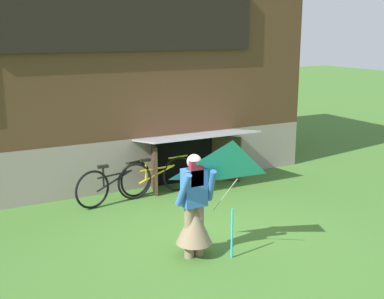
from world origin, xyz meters
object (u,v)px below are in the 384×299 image
(person, at_px, (194,215))
(bicycle_yellow, at_px, (157,177))
(bicycle_black, at_px, (115,183))
(kite, at_px, (232,176))

(person, bearing_deg, bicycle_yellow, 84.45)
(person, relative_size, bicycle_black, 0.92)
(bicycle_yellow, relative_size, bicycle_black, 1.02)
(bicycle_yellow, distance_m, bicycle_black, 0.89)
(kite, distance_m, bicycle_yellow, 3.52)
(kite, height_order, bicycle_black, kite)
(kite, xyz_separation_m, bicycle_yellow, (0.41, 3.37, -0.95))
(bicycle_yellow, bearing_deg, person, -107.99)
(person, height_order, bicycle_black, person)
(bicycle_yellow, bearing_deg, bicycle_black, 177.69)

